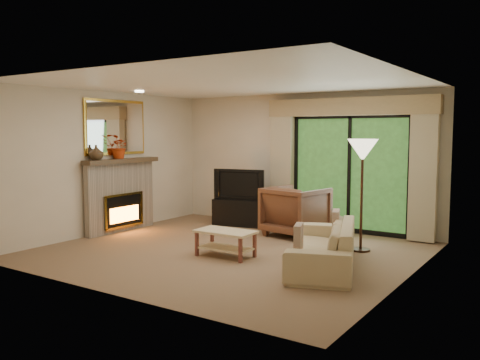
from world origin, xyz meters
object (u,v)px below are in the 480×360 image
Objects in this scene: media_console at (241,212)px; armchair at (296,211)px; sofa at (323,245)px; coffee_table at (226,243)px.

armchair is at bearing -24.29° from media_console.
media_console is at bearing -146.75° from sofa.
sofa reaches higher than media_console.
sofa is (2.69, -1.99, 0.04)m from media_console.
sofa is at bearing 137.32° from armchair.
media_console is at bearing 117.22° from coffee_table.
armchair reaches higher than sofa.
coffee_table is at bearing -99.50° from sofa.
media_console is 2.58m from coffee_table.
media_console is 1.19× the size of coffee_table.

